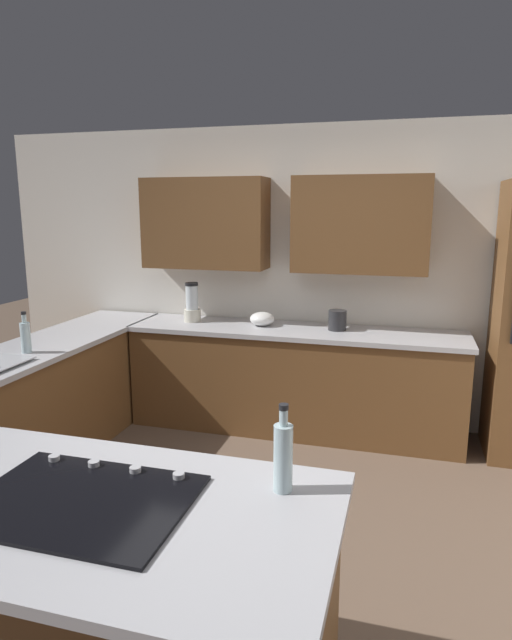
{
  "coord_description": "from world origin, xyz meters",
  "views": [
    {
      "loc": [
        -0.8,
        2.68,
        1.91
      ],
      "look_at": [
        0.3,
        -1.23,
        1.06
      ],
      "focal_mm": 30.48,
      "sensor_mm": 36.0,
      "label": 1
    }
  ],
  "objects_px": {
    "second_bottle": "(283,456)",
    "kettle": "(337,320)",
    "blender": "(192,305)",
    "mixing_bowl": "(262,319)",
    "dish_soap_bottle": "(26,336)",
    "cooktop": "(81,500)"
  },
  "relations": [
    {
      "from": "cooktop",
      "to": "kettle",
      "type": "bearing_deg",
      "value": -99.81
    },
    {
      "from": "kettle",
      "to": "dish_soap_bottle",
      "type": "relative_size",
      "value": 0.57
    },
    {
      "from": "kettle",
      "to": "second_bottle",
      "type": "xyz_separation_m",
      "value": [
        -0.15,
        2.68,
        0.05
      ]
    },
    {
      "from": "mixing_bowl",
      "to": "dish_soap_bottle",
      "type": "bearing_deg",
      "value": 43.81
    },
    {
      "from": "blender",
      "to": "mixing_bowl",
      "type": "bearing_deg",
      "value": 180.0
    },
    {
      "from": "mixing_bowl",
      "to": "dish_soap_bottle",
      "type": "distance_m",
      "value": 1.9
    },
    {
      "from": "kettle",
      "to": "second_bottle",
      "type": "relative_size",
      "value": 0.51
    },
    {
      "from": "kettle",
      "to": "blender",
      "type": "bearing_deg",
      "value": -0.0
    },
    {
      "from": "second_bottle",
      "to": "kettle",
      "type": "bearing_deg",
      "value": -86.78
    },
    {
      "from": "cooktop",
      "to": "mixing_bowl",
      "type": "bearing_deg",
      "value": -87.28
    },
    {
      "from": "mixing_bowl",
      "to": "second_bottle",
      "type": "relative_size",
      "value": 0.64
    },
    {
      "from": "blender",
      "to": "kettle",
      "type": "bearing_deg",
      "value": 180.0
    },
    {
      "from": "kettle",
      "to": "dish_soap_bottle",
      "type": "xyz_separation_m",
      "value": [
        2.02,
        1.31,
        0.03
      ]
    },
    {
      "from": "blender",
      "to": "kettle",
      "type": "distance_m",
      "value": 1.3
    },
    {
      "from": "mixing_bowl",
      "to": "dish_soap_bottle",
      "type": "height_order",
      "value": "dish_soap_bottle"
    },
    {
      "from": "blender",
      "to": "second_bottle",
      "type": "distance_m",
      "value": 3.05
    },
    {
      "from": "cooktop",
      "to": "mixing_bowl",
      "type": "distance_m",
      "value": 2.95
    },
    {
      "from": "cooktop",
      "to": "kettle",
      "type": "distance_m",
      "value": 2.99
    },
    {
      "from": "blender",
      "to": "kettle",
      "type": "relative_size",
      "value": 2.1
    },
    {
      "from": "cooktop",
      "to": "mixing_bowl",
      "type": "xyz_separation_m",
      "value": [
        0.14,
        -2.95,
        0.05
      ]
    },
    {
      "from": "cooktop",
      "to": "dish_soap_bottle",
      "type": "distance_m",
      "value": 2.23
    },
    {
      "from": "cooktop",
      "to": "kettle",
      "type": "xyz_separation_m",
      "value": [
        -0.51,
        -2.95,
        0.08
      ]
    }
  ]
}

